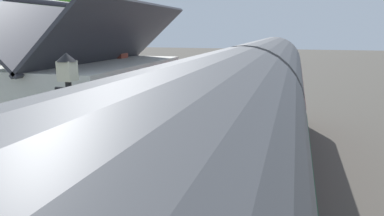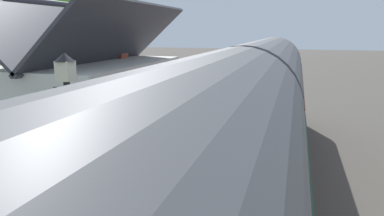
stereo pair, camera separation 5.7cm
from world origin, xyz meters
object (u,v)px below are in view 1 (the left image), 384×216
(train, at_px, (242,138))
(tree_behind_building, at_px, (96,44))
(station_sign_board, at_px, (232,71))
(bench_by_lamp, at_px, (204,91))
(planter_by_door, at_px, (212,100))
(station_building, at_px, (95,97))
(tree_far_left, at_px, (119,21))
(lamp_post_platform, at_px, (71,114))
(planter_bench_right, at_px, (208,81))
(tree_far_right, at_px, (59,14))
(bench_mid_platform, at_px, (199,99))

(train, distance_m, tree_behind_building, 19.51)
(station_sign_board, bearing_deg, bench_by_lamp, 166.98)
(planter_by_door, bearing_deg, station_building, 154.98)
(planter_by_door, distance_m, tree_far_left, 13.91)
(station_building, xyz_separation_m, tree_far_left, (15.08, 6.90, 2.98))
(station_sign_board, bearing_deg, station_building, 167.00)
(lamp_post_platform, bearing_deg, planter_bench_right, 6.76)
(lamp_post_platform, relative_size, tree_far_right, 0.40)
(bench_mid_platform, height_order, lamp_post_platform, lamp_post_platform)
(bench_by_lamp, distance_m, tree_far_right, 10.41)
(bench_by_lamp, bearing_deg, train, -160.99)
(station_sign_board, relative_size, tree_far_right, 0.19)
(train, distance_m, station_building, 6.11)
(planter_bench_right, relative_size, lamp_post_platform, 0.22)
(lamp_post_platform, bearing_deg, bench_by_lamp, 5.21)
(planter_by_door, height_order, tree_far_right, tree_far_right)
(tree_far_right, distance_m, tree_behind_building, 3.92)
(train, bearing_deg, station_sign_board, 11.03)
(planter_bench_right, height_order, station_sign_board, station_sign_board)
(tree_far_left, height_order, tree_far_right, tree_far_right)
(station_building, relative_size, planter_by_door, 8.36)
(tree_far_left, xyz_separation_m, tree_behind_building, (-3.02, 0.32, -1.70))
(bench_by_lamp, relative_size, bench_mid_platform, 1.01)
(tree_far_left, relative_size, tree_behind_building, 1.52)
(tree_far_right, relative_size, tree_behind_building, 1.63)
(planter_by_door, distance_m, planter_bench_right, 7.31)
(planter_bench_right, height_order, tree_far_left, tree_far_left)
(train, xyz_separation_m, tree_far_right, (11.36, 13.13, 3.42))
(planter_bench_right, bearing_deg, train, -163.56)
(tree_far_left, bearing_deg, planter_by_door, -133.37)
(bench_by_lamp, bearing_deg, planter_bench_right, 10.83)
(bench_mid_platform, xyz_separation_m, planter_by_door, (0.26, -0.61, -0.06))
(planter_bench_right, bearing_deg, station_building, 176.22)
(station_building, height_order, tree_behind_building, station_building)
(station_building, distance_m, tree_far_right, 12.01)
(station_building, bearing_deg, tree_behind_building, 30.89)
(tree_far_left, bearing_deg, lamp_post_platform, -154.26)
(train, distance_m, lamp_post_platform, 3.92)
(bench_mid_platform, xyz_separation_m, tree_behind_building, (6.38, 9.38, 2.30))
(station_sign_board, bearing_deg, bench_mid_platform, 174.99)
(planter_bench_right, distance_m, lamp_post_platform, 18.81)
(planter_bench_right, distance_m, station_sign_board, 2.44)
(station_building, distance_m, bench_mid_platform, 6.16)
(tree_far_left, bearing_deg, tree_far_right, 173.34)
(planter_bench_right, relative_size, station_sign_board, 0.48)
(planter_by_door, relative_size, tree_behind_building, 0.16)
(station_building, relative_size, bench_by_lamp, 4.92)
(bench_by_lamp, distance_m, tree_far_left, 11.97)
(station_building, distance_m, tree_far_left, 16.85)
(lamp_post_platform, xyz_separation_m, station_sign_board, (17.23, 0.37, -1.20))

